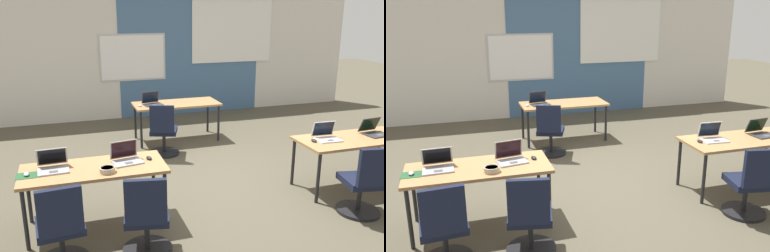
% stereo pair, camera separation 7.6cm
% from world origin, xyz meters
% --- Properties ---
extents(ground_plane, '(24.00, 24.00, 0.00)m').
position_xyz_m(ground_plane, '(0.00, 0.00, 0.00)').
color(ground_plane, '#4C4738').
extents(back_wall_assembly, '(10.00, 0.27, 2.80)m').
position_xyz_m(back_wall_assembly, '(0.04, 4.20, 1.41)').
color(back_wall_assembly, silver).
rests_on(back_wall_assembly, ground).
extents(desk_near_left, '(1.60, 0.70, 0.72)m').
position_xyz_m(desk_near_left, '(-1.75, -0.60, 0.66)').
color(desk_near_left, '#A37547').
rests_on(desk_near_left, ground).
extents(desk_near_right, '(1.60, 0.70, 0.72)m').
position_xyz_m(desk_near_right, '(1.75, -0.60, 0.66)').
color(desk_near_right, '#A37547').
rests_on(desk_near_right, ground).
extents(desk_far_center, '(1.60, 0.70, 0.72)m').
position_xyz_m(desk_far_center, '(0.00, 2.20, 0.66)').
color(desk_far_center, '#A37547').
rests_on(desk_far_center, ground).
extents(laptop_near_left_end, '(0.34, 0.32, 0.23)m').
position_xyz_m(laptop_near_left_end, '(-2.18, -0.54, 0.77)').
color(laptop_near_left_end, '#9E9EA3').
rests_on(laptop_near_left_end, desk_near_left).
extents(mousepad_near_left_end, '(0.22, 0.19, 0.00)m').
position_xyz_m(mousepad_near_left_end, '(-2.45, -0.63, 0.72)').
color(mousepad_near_left_end, '#23512D').
rests_on(mousepad_near_left_end, desk_near_left).
extents(mouse_near_left_end, '(0.06, 0.10, 0.03)m').
position_xyz_m(mouse_near_left_end, '(-2.45, -0.63, 0.74)').
color(mouse_near_left_end, '#B2B2B7').
rests_on(mouse_near_left_end, mousepad_near_left_end).
extents(chair_near_left_end, '(0.52, 0.56, 0.92)m').
position_xyz_m(chair_near_left_end, '(-2.14, -1.34, 0.38)').
color(chair_near_left_end, black).
rests_on(chair_near_left_end, ground).
extents(laptop_far_left, '(0.37, 0.33, 0.23)m').
position_xyz_m(laptop_far_left, '(-0.46, 2.20, 0.77)').
color(laptop_far_left, '#333338').
rests_on(laptop_far_left, desk_far_center).
extents(mouse_far_left, '(0.07, 0.11, 0.03)m').
position_xyz_m(mouse_far_left, '(-0.70, 2.14, 0.74)').
color(mouse_far_left, '#B2B2B7').
rests_on(mouse_far_left, desk_far_center).
extents(chair_far_left, '(0.56, 0.61, 0.92)m').
position_xyz_m(chair_far_left, '(-0.45, 1.43, 0.38)').
color(chair_far_left, black).
rests_on(chair_far_left, ground).
extents(laptop_near_left_inner, '(0.37, 0.32, 0.24)m').
position_xyz_m(laptop_near_left_inner, '(-1.37, -0.54, 0.77)').
color(laptop_near_left_inner, '#9E9EA3').
rests_on(laptop_near_left_inner, desk_near_left).
extents(mouse_near_left_inner, '(0.08, 0.11, 0.03)m').
position_xyz_m(mouse_near_left_inner, '(-1.11, -0.54, 0.74)').
color(mouse_near_left_inner, black).
rests_on(mouse_near_left_inner, desk_near_left).
extents(chair_near_left_inner, '(0.52, 0.57, 0.92)m').
position_xyz_m(chair_near_left_inner, '(-1.32, -1.38, 0.38)').
color(chair_near_left_inner, black).
rests_on(chair_near_left_inner, ground).
extents(laptop_near_right_inner, '(0.35, 0.31, 0.23)m').
position_xyz_m(laptop_near_right_inner, '(1.35, -0.54, 0.77)').
color(laptop_near_right_inner, silver).
rests_on(laptop_near_right_inner, desk_near_right).
extents(mouse_near_right_inner, '(0.06, 0.10, 0.03)m').
position_xyz_m(mouse_near_right_inner, '(1.12, -0.58, 0.74)').
color(mouse_near_right_inner, black).
rests_on(mouse_near_right_inner, desk_near_right).
extents(chair_near_right_inner, '(0.52, 0.57, 0.92)m').
position_xyz_m(chair_near_right_inner, '(1.34, -1.35, 0.38)').
color(chair_near_right_inner, black).
rests_on(chair_near_right_inner, ground).
extents(laptop_near_right_end, '(0.36, 0.34, 0.22)m').
position_xyz_m(laptop_near_right_end, '(2.13, -0.55, 0.77)').
color(laptop_near_right_end, '#333338').
rests_on(laptop_near_right_end, desk_near_right).
extents(snack_bowl, '(0.18, 0.18, 0.06)m').
position_xyz_m(snack_bowl, '(-1.62, -0.79, 0.76)').
color(snack_bowl, tan).
rests_on(snack_bowl, desk_near_left).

